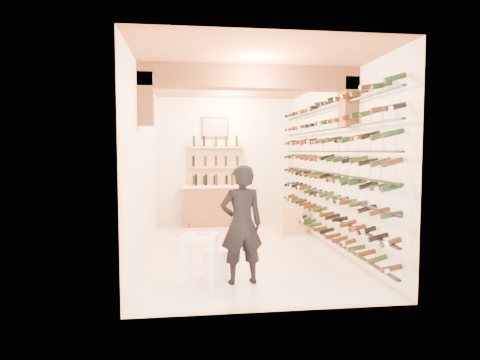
% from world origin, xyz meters
% --- Properties ---
extents(ground, '(6.00, 6.00, 0.00)m').
position_xyz_m(ground, '(0.00, 0.00, 0.00)').
color(ground, silver).
rests_on(ground, ground).
extents(room_shell, '(3.52, 6.02, 3.21)m').
position_xyz_m(room_shell, '(0.00, -0.26, 2.25)').
color(room_shell, white).
rests_on(room_shell, ground).
extents(wine_rack, '(0.32, 5.70, 2.56)m').
position_xyz_m(wine_rack, '(1.53, 0.00, 1.55)').
color(wine_rack, black).
rests_on(wine_rack, ground).
extents(back_counter, '(1.70, 0.62, 1.29)m').
position_xyz_m(back_counter, '(-0.30, 2.65, 0.53)').
color(back_counter, brown).
rests_on(back_counter, ground).
extents(back_shelving, '(1.40, 0.31, 2.73)m').
position_xyz_m(back_shelving, '(-0.30, 2.89, 1.17)').
color(back_shelving, tan).
rests_on(back_shelving, ground).
extents(tasting_table, '(0.60, 0.60, 0.86)m').
position_xyz_m(tasting_table, '(-0.85, -1.94, 0.58)').
color(tasting_table, white).
rests_on(tasting_table, ground).
extents(white_stool, '(0.35, 0.35, 0.43)m').
position_xyz_m(white_stool, '(-0.61, -1.66, 0.21)').
color(white_stool, white).
rests_on(white_stool, ground).
extents(person, '(0.65, 0.47, 1.67)m').
position_xyz_m(person, '(-0.26, -1.92, 0.83)').
color(person, black).
rests_on(person, ground).
extents(chrome_barstool, '(0.42, 0.42, 0.81)m').
position_xyz_m(chrome_barstool, '(0.05, 0.42, 0.47)').
color(chrome_barstool, silver).
rests_on(chrome_barstool, ground).
extents(crate_lower, '(0.62, 0.49, 0.33)m').
position_xyz_m(crate_lower, '(1.29, 1.43, 0.17)').
color(crate_lower, tan).
rests_on(crate_lower, ground).
extents(crate_upper, '(0.48, 0.34, 0.27)m').
position_xyz_m(crate_upper, '(1.29, 1.43, 0.47)').
color(crate_upper, tan).
rests_on(crate_upper, crate_lower).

